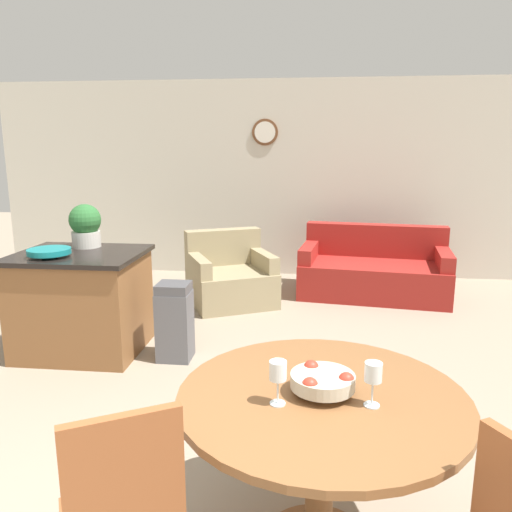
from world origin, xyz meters
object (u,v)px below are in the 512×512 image
at_px(dining_table, 321,432).
at_px(couch, 374,272).
at_px(armchair, 230,279).
at_px(wine_glass_left, 278,373).
at_px(wine_glass_right, 373,374).
at_px(trash_bin, 175,322).
at_px(potted_plant, 85,225).
at_px(teal_bowl, 49,252).
at_px(kitchen_island, 82,302).
at_px(fruit_bowl, 323,381).

relative_size(dining_table, couch, 0.65).
xyz_separation_m(couch, armchair, (-1.71, -0.52, -0.00)).
bearing_deg(wine_glass_left, armchair, 102.11).
xyz_separation_m(wine_glass_left, wine_glass_right, (0.37, 0.03, 0.00)).
relative_size(dining_table, trash_bin, 1.81).
height_order(wine_glass_right, potted_plant, potted_plant).
bearing_deg(couch, teal_bowl, -134.69).
xyz_separation_m(wine_glass_right, trash_bin, (-1.39, 2.08, -0.58)).
bearing_deg(teal_bowl, potted_plant, 74.45).
xyz_separation_m(dining_table, kitchen_island, (-2.05, 2.09, -0.15)).
bearing_deg(potted_plant, fruit_bowl, -48.19).
height_order(wine_glass_right, trash_bin, wine_glass_right).
distance_m(kitchen_island, potted_plant, 0.69).
bearing_deg(kitchen_island, wine_glass_left, -49.54).
relative_size(wine_glass_left, couch, 0.10).
relative_size(fruit_bowl, armchair, 0.23).
distance_m(wine_glass_right, potted_plant, 3.33).
height_order(dining_table, kitchen_island, kitchen_island).
bearing_deg(dining_table, potted_plant, 131.82).
relative_size(dining_table, armchair, 1.03).
bearing_deg(potted_plant, wine_glass_left, -51.99).
distance_m(trash_bin, couch, 2.89).
bearing_deg(armchair, kitchen_island, -150.42).
bearing_deg(wine_glass_right, couch, 82.82).
distance_m(wine_glass_right, couch, 4.32).
bearing_deg(dining_table, wine_glass_right, -22.77).
relative_size(dining_table, teal_bowl, 3.49).
height_order(dining_table, potted_plant, potted_plant).
bearing_deg(fruit_bowl, wine_glass_right, -22.50).
relative_size(teal_bowl, couch, 0.19).
xyz_separation_m(dining_table, trash_bin, (-1.20, 2.00, -0.27)).
bearing_deg(dining_table, trash_bin, 120.92).
distance_m(wine_glass_right, trash_bin, 2.57).
relative_size(dining_table, wine_glass_right, 6.62).
xyz_separation_m(wine_glass_left, kitchen_island, (-1.87, 2.20, -0.46)).
height_order(fruit_bowl, kitchen_island, kitchen_island).
distance_m(fruit_bowl, teal_bowl, 2.92).
bearing_deg(couch, kitchen_island, -135.57).
bearing_deg(potted_plant, dining_table, -48.18).
height_order(fruit_bowl, trash_bin, fruit_bowl).
height_order(fruit_bowl, potted_plant, potted_plant).
relative_size(fruit_bowl, trash_bin, 0.40).
height_order(dining_table, fruit_bowl, fruit_bowl).
relative_size(fruit_bowl, wine_glass_right, 1.46).
bearing_deg(wine_glass_left, couch, 77.99).
bearing_deg(wine_glass_left, fruit_bowl, 30.70).
relative_size(potted_plant, armchair, 0.33).
relative_size(potted_plant, couch, 0.21).
height_order(trash_bin, couch, couch).
distance_m(dining_table, teal_bowl, 2.94).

